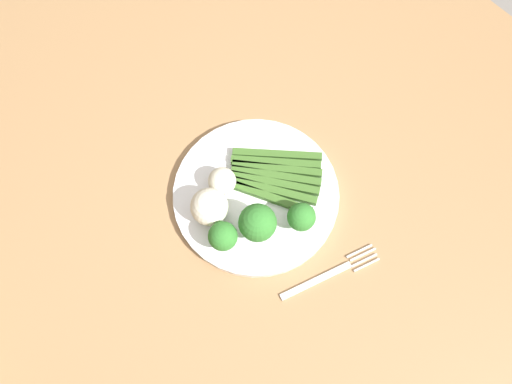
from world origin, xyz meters
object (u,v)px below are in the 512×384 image
Objects in this scene: broccoli_right at (301,217)px; cauliflower_outer_edge at (222,181)px; dining_table at (283,198)px; broccoli_left at (258,223)px; cauliflower_near_center at (209,207)px; fork at (331,274)px; asparagus_bundle at (275,176)px; broccoli_back_right at (223,236)px; plate at (256,195)px.

cauliflower_outer_edge is (-0.13, -0.05, -0.01)m from broccoli_right.
broccoli_left is (0.04, -0.10, 0.15)m from dining_table.
fork is (0.20, 0.07, -0.04)m from cauliflower_near_center.
cauliflower_near_center is at bearing -154.10° from broccoli_left.
asparagus_bundle is 0.12m from cauliflower_near_center.
cauliflower_outer_edge is 0.05m from cauliflower_near_center.
broccoli_back_right is 0.34× the size of fork.
broccoli_back_right is (0.03, -0.09, 0.04)m from plate.
broccoli_left is 0.08m from cauliflower_near_center.
plate is 4.85× the size of broccoli_back_right.
cauliflower_outer_edge reaches higher than plate.
cauliflower_outer_edge reaches higher than dining_table.
broccoli_left reaches higher than broccoli_back_right.
asparagus_bundle is 1.03× the size of fork.
broccoli_right is 0.07m from broccoli_left.
broccoli_right is at bearing -28.70° from dining_table.
dining_table is 8.19× the size of asparagus_bundle.
broccoli_back_right reaches higher than cauliflower_outer_edge.
fork is at bearing 31.74° from broccoli_back_right.
broccoli_right is at bearing 95.44° from fork.
asparagus_bundle is at bearing 58.16° from cauliflower_outer_edge.
broccoli_right is 0.14m from cauliflower_near_center.
cauliflower_outer_edge is at bearing 140.15° from broccoli_back_right.
broccoli_back_right is at bearing -17.62° from cauliflower_near_center.
asparagus_bundle is 3.05× the size of broccoli_back_right.
asparagus_bundle is at bearing 78.53° from cauliflower_near_center.
broccoli_back_right is (-0.06, -0.11, 0.00)m from broccoli_right.
plate is (-0.01, -0.06, 0.10)m from dining_table.
asparagus_bundle is 0.09m from broccoli_right.
broccoli_right reaches higher than dining_table.
fork is at bearing 8.07° from cauliflower_outer_edge.
broccoli_right is at bearing -53.88° from asparagus_bundle.
cauliflower_near_center is at bearing -139.28° from broccoli_right.
dining_table is 5.14× the size of plate.
broccoli_right is 0.98× the size of broccoli_back_right.
broccoli_left is at bearing -68.46° from dining_table.
broccoli_left is at bearing -5.49° from cauliflower_outer_edge.
broccoli_right is (0.08, -0.02, 0.02)m from asparagus_bundle.
broccoli_back_right reaches higher than dining_table.
broccoli_right is at bearing 11.62° from plate.
broccoli_right is (0.08, 0.02, 0.04)m from plate.
broccoli_back_right is 0.94× the size of cauliflower_near_center.
broccoli_left is 0.44× the size of fork.
dining_table is 19.32× the size of broccoli_left.
cauliflower_near_center reaches higher than cauliflower_outer_edge.
cauliflower_near_center is (-0.11, -0.09, -0.00)m from broccoli_right.
dining_table is 25.44× the size of broccoli_right.
dining_table is 0.20m from cauliflower_near_center.
broccoli_left is at bearing -97.58° from asparagus_bundle.
asparagus_bundle reaches higher than plate.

